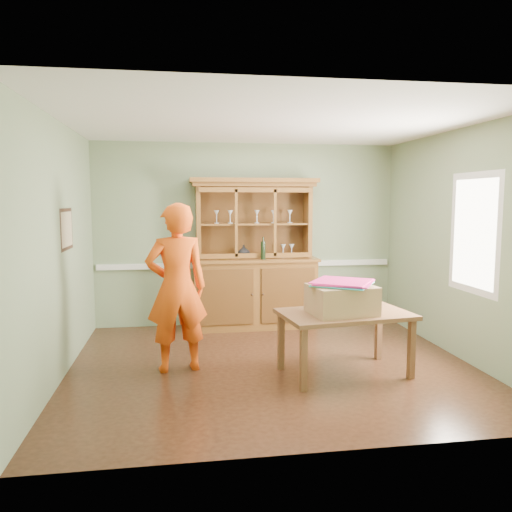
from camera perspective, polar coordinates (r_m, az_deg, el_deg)
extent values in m
plane|color=#4C2A18|center=(5.81, 1.80, -12.33)|extent=(4.50, 4.50, 0.00)
plane|color=white|center=(5.56, 1.90, 15.01)|extent=(4.50, 4.50, 0.00)
plane|color=gray|center=(7.49, -0.98, 2.46)|extent=(4.50, 0.00, 4.50)
plane|color=gray|center=(5.57, -21.54, 0.63)|extent=(0.00, 4.00, 4.00)
plane|color=gray|center=(6.34, 22.27, 1.25)|extent=(0.00, 4.00, 4.00)
plane|color=gray|center=(3.59, 7.75, -1.95)|extent=(4.50, 0.00, 4.50)
cube|color=white|center=(7.51, -0.95, -0.97)|extent=(4.41, 0.05, 0.08)
cube|color=#352015|center=(5.84, -20.79, 2.88)|extent=(0.03, 0.60, 0.46)
cube|color=#C1B68D|center=(5.84, -20.73, 2.88)|extent=(0.01, 0.52, 0.38)
cube|color=white|center=(6.06, 23.63, 2.40)|extent=(0.03, 0.96, 1.36)
cube|color=white|center=(6.06, 23.58, 2.40)|extent=(0.01, 0.80, 1.20)
cube|color=brown|center=(7.35, -0.17, -4.36)|extent=(1.77, 0.54, 0.99)
cube|color=brown|center=(7.26, -0.16, -0.40)|extent=(1.83, 0.60, 0.04)
cube|color=brown|center=(7.48, -0.47, 3.93)|extent=(1.67, 0.04, 1.03)
cube|color=brown|center=(7.23, -6.63, 3.80)|extent=(0.06, 0.37, 1.03)
cube|color=brown|center=(7.47, 5.88, 3.89)|extent=(0.06, 0.37, 1.03)
cube|color=brown|center=(7.30, -0.28, 8.16)|extent=(1.77, 0.43, 0.06)
cube|color=brown|center=(7.29, -0.25, 8.63)|extent=(1.85, 0.47, 0.06)
cube|color=brown|center=(7.31, -0.27, 3.68)|extent=(1.56, 0.33, 0.02)
imported|color=#B2B2B7|center=(7.32, -1.42, 0.55)|extent=(0.18, 0.18, 0.19)
imported|color=yellow|center=(7.29, -3.72, -0.02)|extent=(0.21, 0.21, 0.05)
cylinder|color=black|center=(7.10, 0.82, 0.88)|extent=(0.07, 0.07, 0.32)
cube|color=brown|center=(5.44, 10.14, -6.57)|extent=(1.45, 0.98, 0.05)
cube|color=brown|center=(5.00, 5.45, -11.71)|extent=(0.07, 0.07, 0.63)
cube|color=brown|center=(5.60, 2.88, -9.69)|extent=(0.07, 0.07, 0.63)
cube|color=brown|center=(5.54, 17.34, -10.14)|extent=(0.07, 0.07, 0.63)
cube|color=brown|center=(6.09, 13.82, -8.54)|extent=(0.07, 0.07, 0.63)
cube|color=#A07E52|center=(5.33, 9.76, -4.94)|extent=(0.71, 0.59, 0.30)
cube|color=#37BE6C|center=(5.34, 9.93, -3.22)|extent=(0.76, 0.76, 0.01)
cube|color=#2DC6D8|center=(5.33, 9.93, -3.13)|extent=(0.76, 0.76, 0.01)
cube|color=pink|center=(5.33, 9.94, -3.03)|extent=(0.76, 0.76, 0.01)
cube|color=#DB2183|center=(5.33, 9.94, -2.94)|extent=(0.76, 0.76, 0.01)
cube|color=#E32274|center=(5.33, 9.94, -2.84)|extent=(0.76, 0.76, 0.01)
imported|color=#FC530F|center=(5.49, -9.05, -3.61)|extent=(0.73, 0.55, 1.84)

